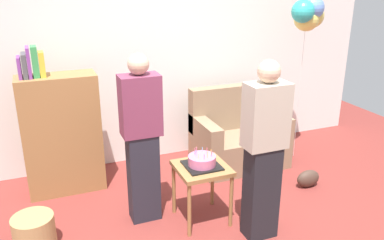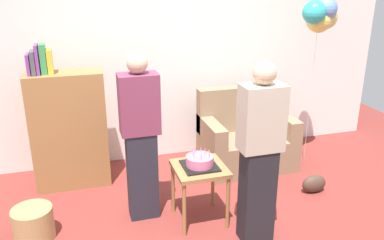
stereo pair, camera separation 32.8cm
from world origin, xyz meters
The scene contains 10 objects.
wall_back centered at (0.00, 2.05, 1.35)m, with size 6.00×0.10×2.70m, color silver.
couch centered at (0.88, 1.42, 0.34)m, with size 1.10×0.70×0.96m.
bookshelf centered at (-1.20, 1.53, 0.67)m, with size 0.80×0.36×1.61m.
side_table centered at (-0.04, 0.42, 0.49)m, with size 0.48×0.48×0.57m.
birthday_cake centered at (-0.04, 0.42, 0.62)m, with size 0.32×0.32×0.17m.
person_blowing_candles centered at (-0.54, 0.66, 0.83)m, with size 0.36×0.22×1.63m.
person_holding_cake centered at (0.35, 0.00, 0.83)m, with size 0.36×0.22×1.63m.
wicker_basket centered at (-1.57, 0.57, 0.15)m, with size 0.36×0.36×0.30m, color #A88451.
handbag centered at (1.33, 0.56, 0.10)m, with size 0.28×0.14×0.20m, color #473328.
balloon_bunch centered at (1.69, 1.32, 1.83)m, with size 0.53×0.43×2.03m.
Camera 1 is at (-1.38, -2.69, 2.26)m, focal length 37.58 mm.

